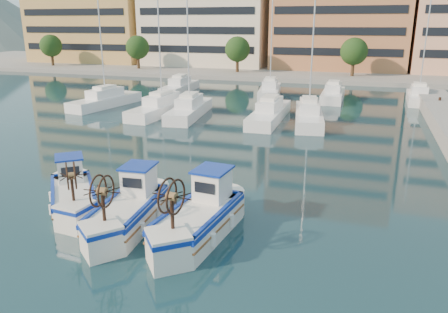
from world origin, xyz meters
TOP-DOWN VIEW (x-y plane):
  - ground at (0.00, 0.00)m, footprint 300.00×300.00m
  - waterfront at (9.23, 65.04)m, footprint 180.00×40.00m
  - yacht_marina at (-3.09, 27.64)m, footprint 40.51×23.23m
  - fishing_boat_a at (-6.09, 0.11)m, footprint 4.16×4.53m
  - fishing_boat_b at (-2.66, -0.73)m, footprint 2.35×4.90m
  - fishing_boat_c at (0.45, -0.55)m, footprint 2.50×5.14m

SIDE VIEW (x-z plane):
  - ground at x=0.00m, z-range 0.00..0.00m
  - yacht_marina at x=-3.09m, z-range -5.22..6.28m
  - fishing_boat_a at x=-6.09m, z-range -0.64..2.20m
  - fishing_boat_b at x=-2.66m, z-range -0.67..2.33m
  - fishing_boat_c at x=0.45m, z-range -0.71..2.44m
  - waterfront at x=9.23m, z-range -1.70..23.90m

